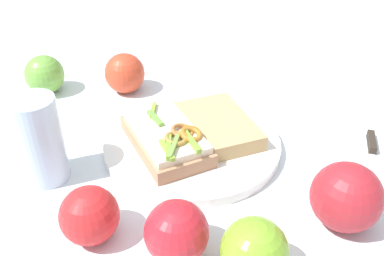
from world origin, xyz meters
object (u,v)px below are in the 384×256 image
apple_1 (45,75)px  apple_4 (176,232)px  drinking_glass (40,140)px  apple_3 (346,197)px  plate (192,143)px  apple_5 (125,73)px  apple_0 (254,251)px  apple_2 (89,215)px  sandwich (167,138)px  knife (372,149)px  bread_slice_side (217,125)px

apple_1 → apple_4: bearing=58.1°
drinking_glass → apple_4: bearing=78.0°
apple_1 → drinking_glass: bearing=40.6°
apple_3 → apple_1: bearing=-102.1°
plate → drinking_glass: (0.14, -0.15, 0.05)m
apple_1 → apple_5: size_ratio=0.96×
apple_0 → apple_3: bearing=146.5°
apple_2 → apple_5: bearing=-154.5°
sandwich → apple_1: 0.31m
sandwich → apple_1: (-0.08, -0.30, 0.00)m
apple_5 → knife: size_ratio=0.62×
plate → apple_4: (0.19, 0.07, 0.03)m
drinking_glass → knife: size_ratio=1.02×
plate → apple_3: (0.07, 0.23, 0.03)m
sandwich → apple_3: apple_3 is taller
apple_0 → apple_1: same height
sandwich → drinking_glass: size_ratio=1.41×
apple_0 → apple_5: bearing=-131.1°
apple_1 → apple_0: bearing=63.8°
apple_1 → drinking_glass: (0.19, 0.17, 0.03)m
sandwich → apple_5: (-0.15, -0.16, 0.00)m
apple_1 → apple_5: 0.15m
apple_2 → sandwich: bearing=176.9°
apple_1 → apple_2: size_ratio=1.05×
apple_3 → drinking_glass: drinking_glass is taller
knife → apple_4: bearing=-40.9°
plate → knife: 0.27m
plate → apple_4: apple_4 is taller
apple_0 → drinking_glass: 0.31m
knife → plate: bearing=-76.8°
drinking_glass → apple_3: bearing=101.4°
sandwich → drinking_glass: drinking_glass is taller
plate → knife: plate is taller
apple_3 → drinking_glass: bearing=-78.6°
apple_0 → apple_1: 0.53m
sandwich → apple_5: size_ratio=2.35×
sandwich → apple_2: (0.17, -0.01, 0.00)m
apple_2 → apple_4: size_ratio=0.96×
apple_1 → apple_5: (-0.06, 0.13, 0.00)m
sandwich → apple_4: bearing=160.0°
apple_1 → plate: bearing=81.1°
bread_slice_side → plate: bearing=95.2°
bread_slice_side → apple_1: apple_1 is taller
sandwich → apple_2: size_ratio=2.55×
apple_0 → apple_1: bearing=-116.2°
apple_3 → knife: bearing=171.2°
plate → sandwich: sandwich is taller
knife → drinking_glass: bearing=-67.4°
bread_slice_side → apple_3: size_ratio=1.70×
plate → apple_1: apple_1 is taller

